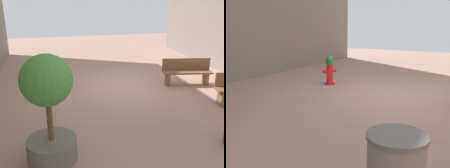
# 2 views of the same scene
# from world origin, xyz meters

# --- Properties ---
(ground_plane) EXTENTS (23.40, 23.40, 0.00)m
(ground_plane) POSITION_xyz_m (0.00, 0.00, 0.00)
(ground_plane) COLOR #9E7A6B
(fire_hydrant) EXTENTS (0.38, 0.39, 0.83)m
(fire_hydrant) POSITION_xyz_m (1.97, -0.26, 0.41)
(fire_hydrant) COLOR red
(fire_hydrant) RESTS_ON ground_plane
(bench_near) EXTENTS (1.81, 0.73, 0.95)m
(bench_near) POSITION_xyz_m (-2.37, 0.35, 0.50)
(bench_near) COLOR brown
(bench_near) RESTS_ON ground_plane
(planter_tree) EXTENTS (0.99, 0.99, 2.18)m
(planter_tree) POSITION_xyz_m (2.48, 3.88, 1.21)
(planter_tree) COLOR slate
(planter_tree) RESTS_ON ground_plane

